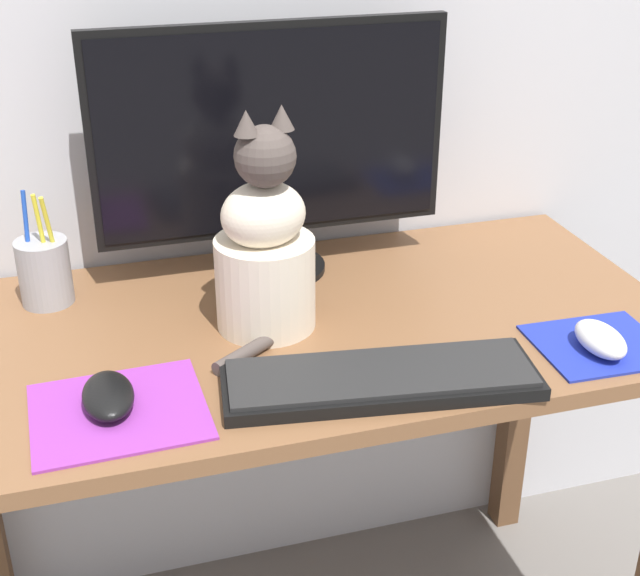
% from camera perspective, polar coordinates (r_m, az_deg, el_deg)
% --- Properties ---
extents(desk, '(1.14, 0.57, 0.71)m').
position_cam_1_polar(desk, '(1.39, -1.21, -6.49)').
color(desk, brown).
rests_on(desk, ground_plane).
extents(monitor, '(0.57, 0.17, 0.41)m').
position_cam_1_polar(monitor, '(1.42, -3.12, 9.25)').
color(monitor, black).
rests_on(monitor, desk).
extents(keyboard, '(0.43, 0.19, 0.02)m').
position_cam_1_polar(keyboard, '(1.18, 3.89, -5.82)').
color(keyboard, black).
rests_on(keyboard, desk).
extents(mousepad_left, '(0.22, 0.20, 0.00)m').
position_cam_1_polar(mousepad_left, '(1.16, -12.76, -7.71)').
color(mousepad_left, purple).
rests_on(mousepad_left, desk).
extents(mousepad_right, '(0.18, 0.16, 0.00)m').
position_cam_1_polar(mousepad_right, '(1.33, 17.41, -3.49)').
color(mousepad_right, '#1E2D9E').
rests_on(mousepad_right, desk).
extents(computer_mouse_left, '(0.06, 0.11, 0.03)m').
position_cam_1_polar(computer_mouse_left, '(1.16, -13.41, -6.71)').
color(computer_mouse_left, black).
rests_on(computer_mouse_left, mousepad_left).
extents(computer_mouse_right, '(0.06, 0.10, 0.04)m').
position_cam_1_polar(computer_mouse_right, '(1.30, 17.51, -3.14)').
color(computer_mouse_right, white).
rests_on(computer_mouse_right, mousepad_right).
extents(cat, '(0.19, 0.22, 0.33)m').
position_cam_1_polar(cat, '(1.27, -3.55, 2.47)').
color(cat, beige).
rests_on(cat, desk).
extents(pen_cup, '(0.08, 0.08, 0.18)m').
position_cam_1_polar(pen_cup, '(1.43, -17.22, 1.06)').
color(pen_cup, '#99999E').
rests_on(pen_cup, desk).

